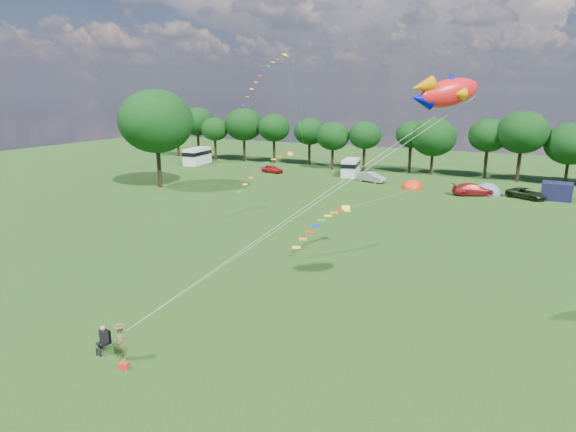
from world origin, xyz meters
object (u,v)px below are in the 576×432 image
at_px(campervan_a, 197,156).
at_px(tent_orange, 412,188).
at_px(car_a, 272,169).
at_px(camp_chair, 104,336).
at_px(car_d, 526,193).
at_px(car_b, 371,177).
at_px(big_tree, 156,121).
at_px(tent_greyblue, 487,194).
at_px(car_c, 473,189).
at_px(kite_flyer, 121,344).
at_px(fish_kite, 444,93).
at_px(campervan_b, 351,167).

bearing_deg(campervan_a, tent_orange, -102.71).
relative_size(car_a, camp_chair, 2.54).
bearing_deg(car_d, tent_orange, 112.48).
distance_m(car_b, campervan_a, 33.77).
bearing_deg(big_tree, tent_greyblue, 20.78).
bearing_deg(big_tree, car_c, 19.28).
height_order(car_b, kite_flyer, kite_flyer).
bearing_deg(car_b, tent_orange, -90.31).
height_order(car_a, car_c, car_c).
relative_size(tent_orange, kite_flyer, 1.79).
height_order(big_tree, tent_greyblue, big_tree).
height_order(big_tree, fish_kite, fish_kite).
bearing_deg(tent_orange, tent_greyblue, 3.60).
distance_m(big_tree, car_c, 42.75).
xyz_separation_m(campervan_b, tent_orange, (11.04, -5.84, -1.38)).
bearing_deg(car_b, car_a, 104.91).
xyz_separation_m(tent_greyblue, camp_chair, (-13.89, -50.85, 0.87)).
distance_m(car_d, campervan_a, 54.53).
xyz_separation_m(campervan_a, campervan_b, (29.11, 0.96, -0.18)).
xyz_separation_m(big_tree, camp_chair, (27.18, -35.26, -8.13)).
height_order(car_b, car_c, car_c).
bearing_deg(car_b, tent_greyblue, -78.09).
xyz_separation_m(campervan_b, camp_chair, (6.68, -56.08, -0.52)).
bearing_deg(tent_orange, car_b, 162.69).
xyz_separation_m(tent_orange, kite_flyer, (-3.03, -50.44, 0.88)).
xyz_separation_m(campervan_a, camp_chair, (35.80, -55.12, -0.69)).
bearing_deg(campervan_b, car_b, -140.66).
bearing_deg(car_b, fish_kite, -142.03).
height_order(car_c, camp_chair, car_c).
bearing_deg(car_c, car_b, 54.00).
relative_size(tent_greyblue, fish_kite, 1.18).
bearing_deg(car_a, kite_flyer, -151.10).
bearing_deg(tent_greyblue, car_a, 176.44).
distance_m(car_b, kite_flyer, 52.59).
bearing_deg(car_a, tent_orange, -88.54).
bearing_deg(fish_kite, car_b, 71.12).
height_order(car_b, fish_kite, fish_kite).
xyz_separation_m(car_b, fish_kite, (16.43, -42.89, 12.18)).
relative_size(car_a, kite_flyer, 2.09).
height_order(car_a, campervan_b, campervan_b).
bearing_deg(fish_kite, kite_flyer, 176.68).
relative_size(campervan_b, camp_chair, 3.82).
xyz_separation_m(car_b, tent_greyblue, (16.06, -1.43, -0.72)).
height_order(campervan_a, tent_greyblue, campervan_a).
relative_size(tent_orange, tent_greyblue, 0.78).
relative_size(car_b, tent_orange, 1.30).
bearing_deg(campervan_a, kite_flyer, -151.92).
relative_size(big_tree, campervan_b, 2.35).
height_order(tent_orange, fish_kite, fish_kite).
height_order(campervan_a, camp_chair, campervan_a).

